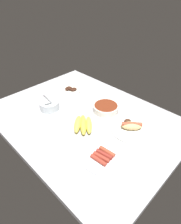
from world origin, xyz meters
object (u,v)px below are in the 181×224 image
object	(u,v)px
plate_sausages	(103,157)
plate_grilled_meat	(69,90)
bowl_chili	(106,108)
plate_hotdog_assembled	(131,127)
banana_bunch	(83,124)
bowl_coleslaw	(49,105)

from	to	relation	value
plate_sausages	plate_grilled_meat	bearing A→B (deg)	154.07
plate_grilled_meat	bowl_chili	xyz separation A→B (cm)	(38.34, 0.71, 1.52)
bowl_chili	plate_sausages	size ratio (longest dim) A/B	0.81
plate_hotdog_assembled	bowl_chili	xyz separation A→B (cm)	(-23.45, 3.98, 0.80)
banana_bunch	bowl_coleslaw	size ratio (longest dim) A/B	1.22
banana_bunch	bowl_coleslaw	xyz separation A→B (cm)	(-30.43, -2.88, 1.15)
banana_bunch	plate_grilled_meat	world-z (taller)	plate_grilled_meat
plate_grilled_meat	bowl_coleslaw	size ratio (longest dim) A/B	1.26
plate_grilled_meat	bowl_coleslaw	world-z (taller)	bowl_coleslaw
plate_grilled_meat	plate_sausages	bearing A→B (deg)	-25.93
plate_grilled_meat	plate_sausages	distance (cm)	71.71
plate_grilled_meat	plate_sausages	xyz separation A→B (cm)	(64.49, -31.36, -0.05)
banana_bunch	bowl_coleslaw	bearing A→B (deg)	-174.59
bowl_chili	plate_sausages	bearing A→B (deg)	-50.80
plate_hotdog_assembled	plate_sausages	bearing A→B (deg)	-84.50
banana_bunch	plate_sausages	bearing A→B (deg)	-21.39
banana_bunch	plate_grilled_meat	distance (cm)	45.42
plate_grilled_meat	plate_sausages	world-z (taller)	plate_grilled_meat
banana_bunch	plate_hotdog_assembled	distance (cm)	28.64
banana_bunch	plate_grilled_meat	size ratio (longest dim) A/B	0.97
banana_bunch	bowl_coleslaw	world-z (taller)	bowl_coleslaw
bowl_coleslaw	bowl_chili	bearing A→B (deg)	41.21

